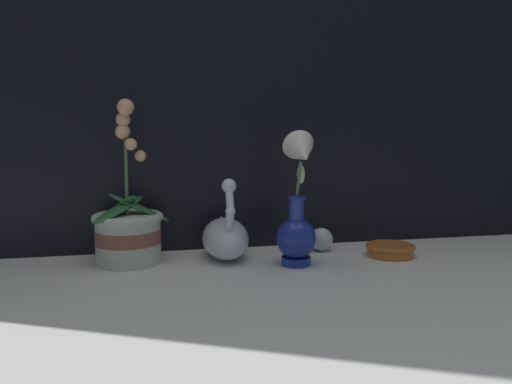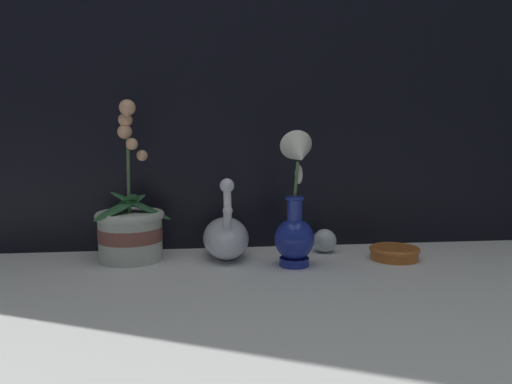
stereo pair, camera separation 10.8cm
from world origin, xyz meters
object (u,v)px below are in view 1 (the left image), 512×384
Objects in this scene: blue_vase at (298,214)px; glass_sphere at (321,239)px; orchid_potted_plant at (128,229)px; swan_figurine at (225,236)px; amber_dish at (390,249)px.

glass_sphere is at bearing 51.44° from blue_vase.
orchid_potted_plant reaches higher than glass_sphere.
swan_figurine is at bearing -0.84° from orchid_potted_plant.
swan_figurine is 3.34× the size of glass_sphere.
swan_figurine is at bearing 171.35° from amber_dish.
glass_sphere reaches higher than amber_dish.
blue_vase is (0.15, -0.10, 0.07)m from swan_figurine.
blue_vase is 0.19m from glass_sphere.
amber_dish is at bearing -29.33° from glass_sphere.
glass_sphere is at bearing 5.29° from swan_figurine.
swan_figurine is at bearing -174.71° from glass_sphere.
glass_sphere is (0.49, 0.02, -0.05)m from orchid_potted_plant.
orchid_potted_plant is 0.40m from blue_vase.
blue_vase is at bearing -170.67° from amber_dish.
glass_sphere is at bearing 150.67° from amber_dish.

